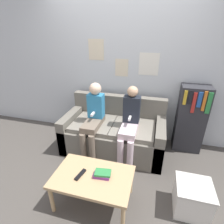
{
  "coord_description": "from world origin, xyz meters",
  "views": [
    {
      "loc": [
        0.62,
        -1.88,
        1.87
      ],
      "look_at": [
        0.0,
        0.4,
        0.74
      ],
      "focal_mm": 28.0,
      "sensor_mm": 36.0,
      "label": 1
    }
  ],
  "objects_px": {
    "person_right": "(130,122)",
    "couch": "(114,133)",
    "coffee_table": "(93,179)",
    "person_left": "(93,117)",
    "bookshelf": "(190,119)",
    "storage_box": "(192,198)",
    "tv_remote": "(80,175)"
  },
  "relations": [
    {
      "from": "person_left",
      "to": "storage_box",
      "type": "xyz_separation_m",
      "value": [
        1.4,
        -0.71,
        -0.47
      ]
    },
    {
      "from": "storage_box",
      "to": "person_right",
      "type": "bearing_deg",
      "value": 139.82
    },
    {
      "from": "person_right",
      "to": "couch",
      "type": "bearing_deg",
      "value": 145.36
    },
    {
      "from": "person_left",
      "to": "bookshelf",
      "type": "bearing_deg",
      "value": 19.15
    },
    {
      "from": "coffee_table",
      "to": "person_left",
      "type": "distance_m",
      "value": 0.99
    },
    {
      "from": "coffee_table",
      "to": "bookshelf",
      "type": "height_order",
      "value": "bookshelf"
    },
    {
      "from": "couch",
      "to": "person_right",
      "type": "relative_size",
      "value": 1.41
    },
    {
      "from": "tv_remote",
      "to": "bookshelf",
      "type": "bearing_deg",
      "value": 60.45
    },
    {
      "from": "person_left",
      "to": "tv_remote",
      "type": "height_order",
      "value": "person_left"
    },
    {
      "from": "couch",
      "to": "storage_box",
      "type": "relative_size",
      "value": 4.25
    },
    {
      "from": "couch",
      "to": "coffee_table",
      "type": "bearing_deg",
      "value": -88.09
    },
    {
      "from": "bookshelf",
      "to": "person_left",
      "type": "bearing_deg",
      "value": -160.85
    },
    {
      "from": "bookshelf",
      "to": "storage_box",
      "type": "height_order",
      "value": "bookshelf"
    },
    {
      "from": "couch",
      "to": "tv_remote",
      "type": "bearing_deg",
      "value": -95.01
    },
    {
      "from": "person_left",
      "to": "person_right",
      "type": "relative_size",
      "value": 1.0
    },
    {
      "from": "coffee_table",
      "to": "person_left",
      "type": "bearing_deg",
      "value": 109.44
    },
    {
      "from": "person_right",
      "to": "tv_remote",
      "type": "distance_m",
      "value": 1.02
    },
    {
      "from": "tv_remote",
      "to": "storage_box",
      "type": "distance_m",
      "value": 1.26
    },
    {
      "from": "person_left",
      "to": "person_right",
      "type": "xyz_separation_m",
      "value": [
        0.56,
        -0.0,
        -0.02
      ]
    },
    {
      "from": "tv_remote",
      "to": "couch",
      "type": "bearing_deg",
      "value": 97.4
    },
    {
      "from": "couch",
      "to": "storage_box",
      "type": "bearing_deg",
      "value": -38.85
    },
    {
      "from": "person_left",
      "to": "person_right",
      "type": "height_order",
      "value": "person_left"
    },
    {
      "from": "person_left",
      "to": "couch",
      "type": "bearing_deg",
      "value": 34.57
    },
    {
      "from": "coffee_table",
      "to": "couch",
      "type": "bearing_deg",
      "value": 91.91
    },
    {
      "from": "bookshelf",
      "to": "storage_box",
      "type": "relative_size",
      "value": 2.92
    },
    {
      "from": "coffee_table",
      "to": "bookshelf",
      "type": "bearing_deg",
      "value": 50.57
    },
    {
      "from": "couch",
      "to": "bookshelf",
      "type": "height_order",
      "value": "bookshelf"
    },
    {
      "from": "storage_box",
      "to": "person_left",
      "type": "bearing_deg",
      "value": 153.05
    },
    {
      "from": "coffee_table",
      "to": "person_right",
      "type": "height_order",
      "value": "person_right"
    },
    {
      "from": "person_left",
      "to": "tv_remote",
      "type": "relative_size",
      "value": 6.59
    },
    {
      "from": "couch",
      "to": "tv_remote",
      "type": "height_order",
      "value": "couch"
    },
    {
      "from": "couch",
      "to": "person_left",
      "type": "xyz_separation_m",
      "value": [
        -0.28,
        -0.19,
        0.36
      ]
    }
  ]
}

